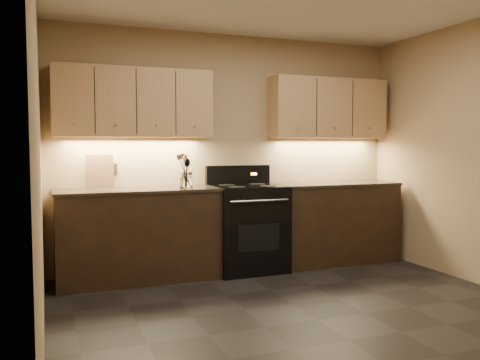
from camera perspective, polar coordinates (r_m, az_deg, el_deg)
name	(u,v)px	position (r m, az deg, el deg)	size (l,w,h in m)	color
floor	(317,320)	(4.17, 8.66, -15.28)	(4.00, 4.00, 0.00)	black
wall_back	(230,151)	(5.76, -1.11, 3.26)	(4.00, 0.04, 2.60)	#9C7F5C
wall_left	(39,157)	(3.42, -21.67, 2.47)	(0.04, 4.00, 2.60)	#9C7F5C
counter_left	(138,234)	(5.27, -11.35, -6.02)	(1.62, 0.62, 0.93)	black
counter_right	(333,222)	(6.07, 10.45, -4.67)	(1.46, 0.62, 0.93)	black
stove	(247,227)	(5.56, 0.80, -5.26)	(0.76, 0.68, 1.14)	black
upper_cab_left	(134,103)	(5.35, -11.82, 8.47)	(1.60, 0.30, 0.70)	tan
upper_cab_right	(328,109)	(6.15, 9.87, 7.91)	(1.44, 0.30, 0.70)	tan
outlet_plate	(113,169)	(5.46, -14.04, 1.21)	(0.09, 0.01, 0.12)	#B2B5BA
utensil_crock	(186,181)	(5.21, -6.07, -0.09)	(0.17, 0.17, 0.16)	white
cutting_board	(100,171)	(5.41, -15.47, 0.98)	(0.28, 0.02, 0.35)	tan
wooden_spoon	(183,171)	(5.19, -6.47, 1.04)	(0.06, 0.06, 0.33)	tan
black_spoon	(186,172)	(5.23, -6.13, 0.89)	(0.06, 0.06, 0.29)	black
black_turner	(186,169)	(5.19, -6.05, 1.23)	(0.08, 0.08, 0.36)	black
steel_spatula	(189,169)	(5.21, -5.73, 1.24)	(0.08, 0.08, 0.36)	silver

